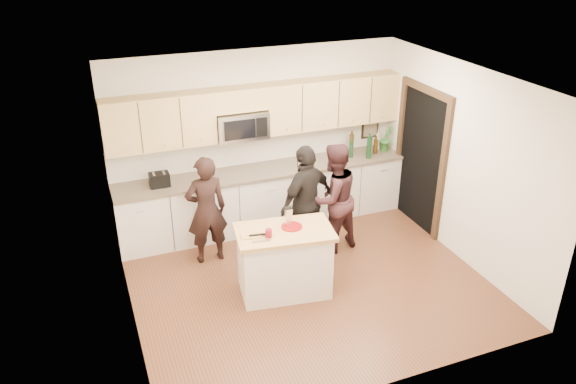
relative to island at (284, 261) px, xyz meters
name	(u,v)px	position (x,y,z in m)	size (l,w,h in m)	color
floor	(307,281)	(0.37, 0.09, -0.45)	(4.50, 4.50, 0.00)	brown
room_shell	(310,161)	(0.37, 0.09, 1.28)	(4.52, 4.02, 2.71)	beige
back_cabinetry	(265,197)	(0.37, 1.78, 0.02)	(4.50, 0.66, 0.94)	beige
upper_cabinetry	(262,109)	(0.40, 1.93, 1.39)	(4.50, 0.33, 0.75)	tan
microwave	(241,125)	(0.06, 1.89, 1.20)	(0.76, 0.41, 0.40)	silver
doorway	(421,154)	(2.60, 0.99, 0.70)	(0.06, 1.25, 2.20)	black
framed_picture	(370,127)	(2.32, 2.07, 0.83)	(0.30, 0.03, 0.38)	black
dish_towel	(207,193)	(-0.58, 1.59, 0.35)	(0.34, 0.60, 0.48)	white
island	(284,261)	(0.00, 0.00, 0.00)	(1.29, 0.87, 0.90)	beige
red_plate	(292,227)	(0.11, 0.04, 0.45)	(0.26, 0.26, 0.02)	maroon
box_grater	(288,216)	(0.08, 0.07, 0.59)	(0.09, 0.06, 0.25)	silver
drink_glass	(269,233)	(-0.23, -0.08, 0.50)	(0.08, 0.08, 0.10)	maroon
cutting_board	(251,236)	(-0.43, 0.01, 0.45)	(0.24, 0.16, 0.02)	tan
tongs	(259,235)	(-0.34, -0.03, 0.47)	(0.25, 0.03, 0.02)	black
knife	(261,240)	(-0.35, -0.16, 0.47)	(0.23, 0.02, 0.01)	silver
toaster	(159,180)	(-1.21, 1.76, 0.58)	(0.28, 0.19, 0.20)	black
bottle_cluster	(367,144)	(2.10, 1.76, 0.66)	(0.66, 0.40, 0.41)	black
orchid	(386,138)	(2.47, 1.81, 0.70)	(0.23, 0.19, 0.42)	#377C31
woman_left	(206,210)	(-0.71, 1.10, 0.33)	(0.57, 0.37, 1.56)	black
woman_center	(333,198)	(1.02, 0.75, 0.36)	(0.79, 0.61, 1.62)	#31181B
woman_right	(306,202)	(0.62, 0.74, 0.37)	(0.97, 0.40, 1.66)	black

